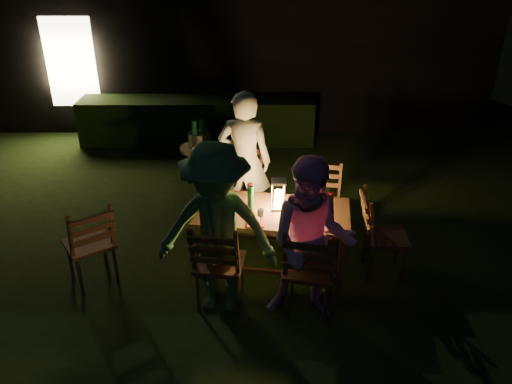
{
  "coord_description": "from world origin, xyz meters",
  "views": [
    {
      "loc": [
        0.55,
        -4.93,
        3.4
      ],
      "look_at": [
        0.56,
        0.11,
        0.8
      ],
      "focal_mm": 35.0,
      "sensor_mm": 36.0,
      "label": 1
    }
  ],
  "objects_px": {
    "chair_near_right": "(309,285)",
    "lantern": "(278,196)",
    "chair_far_right": "(323,213)",
    "bottle_bucket_a": "(195,137)",
    "chair_spare": "(92,257)",
    "side_table": "(200,153)",
    "ice_bucket": "(199,140)",
    "person_house_side": "(245,162)",
    "bottle_table": "(251,198)",
    "person_opp_left": "(217,231)",
    "chair_near_left": "(220,277)",
    "chair_end": "(383,249)",
    "dining_table": "(273,216)",
    "person_opp_right": "(312,243)",
    "chair_far_left": "(244,205)",
    "bottle_bucket_b": "(203,135)"
  },
  "relations": [
    {
      "from": "chair_near_right",
      "to": "chair_spare",
      "type": "bearing_deg",
      "value": -178.65
    },
    {
      "from": "bottle_table",
      "to": "person_house_side",
      "type": "bearing_deg",
      "value": 95.54
    },
    {
      "from": "chair_near_right",
      "to": "bottle_table",
      "type": "bearing_deg",
      "value": 137.29
    },
    {
      "from": "person_house_side",
      "to": "bottle_table",
      "type": "relative_size",
      "value": 6.45
    },
    {
      "from": "bottle_table",
      "to": "chair_near_right",
      "type": "bearing_deg",
      "value": -56.05
    },
    {
      "from": "person_opp_right",
      "to": "chair_far_left",
      "type": "bearing_deg",
      "value": 119.55
    },
    {
      "from": "chair_near_left",
      "to": "ice_bucket",
      "type": "height_order",
      "value": "chair_near_left"
    },
    {
      "from": "lantern",
      "to": "ice_bucket",
      "type": "distance_m",
      "value": 2.02
    },
    {
      "from": "lantern",
      "to": "dining_table",
      "type": "bearing_deg",
      "value": -143.16
    },
    {
      "from": "chair_far_left",
      "to": "chair_end",
      "type": "distance_m",
      "value": 1.85
    },
    {
      "from": "lantern",
      "to": "chair_near_right",
      "type": "bearing_deg",
      "value": -72.33
    },
    {
      "from": "dining_table",
      "to": "chair_far_right",
      "type": "relative_size",
      "value": 1.94
    },
    {
      "from": "chair_near_left",
      "to": "chair_far_right",
      "type": "height_order",
      "value": "chair_near_left"
    },
    {
      "from": "person_house_side",
      "to": "bottle_bucket_b",
      "type": "xyz_separation_m",
      "value": [
        -0.61,
        0.93,
        -0.0
      ]
    },
    {
      "from": "ice_bucket",
      "to": "person_opp_left",
      "type": "bearing_deg",
      "value": -80.36
    },
    {
      "from": "dining_table",
      "to": "side_table",
      "type": "xyz_separation_m",
      "value": [
        -0.99,
        1.77,
        0.02
      ]
    },
    {
      "from": "chair_far_right",
      "to": "side_table",
      "type": "bearing_deg",
      "value": -24.17
    },
    {
      "from": "dining_table",
      "to": "chair_spare",
      "type": "relative_size",
      "value": 1.7
    },
    {
      "from": "chair_far_right",
      "to": "chair_spare",
      "type": "distance_m",
      "value": 2.8
    },
    {
      "from": "person_opp_left",
      "to": "lantern",
      "type": "xyz_separation_m",
      "value": [
        0.62,
        0.79,
        -0.04
      ]
    },
    {
      "from": "dining_table",
      "to": "side_table",
      "type": "bearing_deg",
      "value": 127.41
    },
    {
      "from": "dining_table",
      "to": "bottle_table",
      "type": "distance_m",
      "value": 0.33
    },
    {
      "from": "chair_spare",
      "to": "ice_bucket",
      "type": "bearing_deg",
      "value": 31.28
    },
    {
      "from": "chair_far_right",
      "to": "bottle_bucket_a",
      "type": "bearing_deg",
      "value": -22.41
    },
    {
      "from": "person_house_side",
      "to": "ice_bucket",
      "type": "relative_size",
      "value": 6.02
    },
    {
      "from": "lantern",
      "to": "bottle_table",
      "type": "xyz_separation_m",
      "value": [
        -0.3,
        -0.01,
        -0.02
      ]
    },
    {
      "from": "lantern",
      "to": "bottle_table",
      "type": "height_order",
      "value": "lantern"
    },
    {
      "from": "lantern",
      "to": "bottle_bucket_b",
      "type": "xyz_separation_m",
      "value": [
        -1.0,
        1.76,
        0.04
      ]
    },
    {
      "from": "dining_table",
      "to": "lantern",
      "type": "distance_m",
      "value": 0.24
    },
    {
      "from": "person_opp_right",
      "to": "bottle_table",
      "type": "xyz_separation_m",
      "value": [
        -0.58,
        0.91,
        -0.01
      ]
    },
    {
      "from": "lantern",
      "to": "ice_bucket",
      "type": "relative_size",
      "value": 1.17
    },
    {
      "from": "chair_far_left",
      "to": "chair_end",
      "type": "xyz_separation_m",
      "value": [
        1.55,
        -1.0,
        -0.01
      ]
    },
    {
      "from": "chair_spare",
      "to": "chair_far_right",
      "type": "bearing_deg",
      "value": -12.66
    },
    {
      "from": "bottle_table",
      "to": "person_opp_left",
      "type": "bearing_deg",
      "value": -111.87
    },
    {
      "from": "person_house_side",
      "to": "bottle_bucket_b",
      "type": "distance_m",
      "value": 1.11
    },
    {
      "from": "chair_far_right",
      "to": "side_table",
      "type": "xyz_separation_m",
      "value": [
        -1.64,
        1.08,
        0.37
      ]
    },
    {
      "from": "chair_far_left",
      "to": "person_house_side",
      "type": "relative_size",
      "value": 0.59
    },
    {
      "from": "chair_spare",
      "to": "side_table",
      "type": "bearing_deg",
      "value": 31.28
    },
    {
      "from": "bottle_bucket_a",
      "to": "person_opp_right",
      "type": "bearing_deg",
      "value": -62.27
    },
    {
      "from": "chair_far_right",
      "to": "chair_spare",
      "type": "relative_size",
      "value": 0.88
    },
    {
      "from": "person_opp_right",
      "to": "person_opp_left",
      "type": "bearing_deg",
      "value": 180.0
    },
    {
      "from": "chair_near_right",
      "to": "bottle_table",
      "type": "distance_m",
      "value": 1.16
    },
    {
      "from": "chair_near_left",
      "to": "person_house_side",
      "type": "height_order",
      "value": "person_house_side"
    },
    {
      "from": "chair_far_right",
      "to": "chair_end",
      "type": "distance_m",
      "value": 1.03
    },
    {
      "from": "chair_near_right",
      "to": "lantern",
      "type": "relative_size",
      "value": 3.07
    },
    {
      "from": "dining_table",
      "to": "person_opp_right",
      "type": "height_order",
      "value": "person_opp_right"
    },
    {
      "from": "dining_table",
      "to": "ice_bucket",
      "type": "height_order",
      "value": "ice_bucket"
    },
    {
      "from": "chair_far_right",
      "to": "chair_end",
      "type": "xyz_separation_m",
      "value": [
        0.56,
        -0.86,
        0.03
      ]
    },
    {
      "from": "person_opp_right",
      "to": "side_table",
      "type": "height_order",
      "value": "person_opp_right"
    },
    {
      "from": "bottle_bucket_a",
      "to": "bottle_table",
      "type": "bearing_deg",
      "value": -64.91
    }
  ]
}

